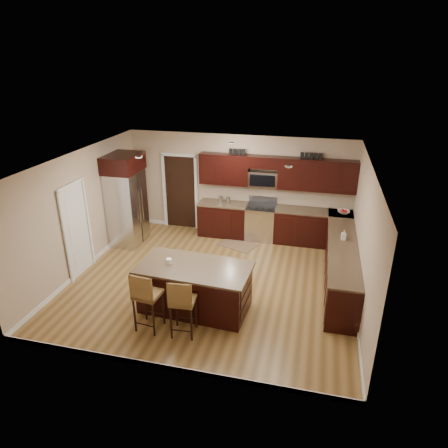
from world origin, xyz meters
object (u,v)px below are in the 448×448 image
(island, at_px, (195,289))
(refrigerator, at_px, (126,199))
(stool_left, at_px, (146,295))
(range, at_px, (261,222))
(stool_mid, at_px, (182,302))

(island, distance_m, refrigerator, 3.62)
(island, relative_size, stool_left, 1.88)
(range, height_order, refrigerator, refrigerator)
(island, relative_size, refrigerator, 0.93)
(island, distance_m, stool_mid, 0.89)
(island, height_order, stool_mid, stool_mid)
(range, height_order, stool_left, stool_left)
(stool_left, distance_m, refrigerator, 3.84)
(range, relative_size, stool_mid, 0.99)
(stool_left, relative_size, stool_mid, 1.03)
(stool_mid, bearing_deg, range, 76.20)
(stool_mid, bearing_deg, island, 88.11)
(island, relative_size, stool_mid, 1.94)
(refrigerator, bearing_deg, island, -43.43)
(island, bearing_deg, stool_mid, -83.74)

